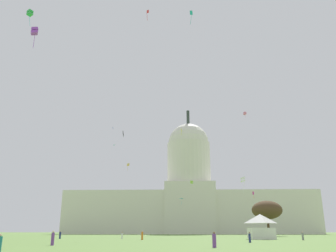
% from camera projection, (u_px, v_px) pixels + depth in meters
% --- Properties ---
extents(capitol_building, '(137.42, 28.33, 72.03)m').
position_uv_depth(capitol_building, '(189.00, 199.00, 193.16)').
color(capitol_building, silver).
rests_on(capitol_building, ground_plane).
extents(event_tent, '(5.55, 5.21, 5.29)m').
position_uv_depth(event_tent, '(261.00, 226.00, 74.39)').
color(event_tent, white).
rests_on(event_tent, ground_plane).
extents(tree_east_far, '(13.78, 13.21, 11.68)m').
position_uv_depth(tree_east_far, '(267.00, 210.00, 116.97)').
color(tree_east_far, '#4C3823').
rests_on(tree_east_far, ground_plane).
extents(person_teal_front_center, '(0.46, 0.46, 1.51)m').
position_uv_depth(person_teal_front_center, '(0.00, 244.00, 29.99)').
color(person_teal_front_center, '#1E757A').
rests_on(person_teal_front_center, ground_plane).
extents(person_purple_back_right, '(0.56, 0.56, 1.78)m').
position_uv_depth(person_purple_back_right, '(53.00, 239.00, 43.29)').
color(person_purple_back_right, '#703D93').
rests_on(person_purple_back_right, ground_plane).
extents(person_white_lawn_far_left, '(0.37, 0.37, 1.57)m').
position_uv_depth(person_white_lawn_far_left, '(122.00, 236.00, 78.47)').
color(person_white_lawn_far_left, silver).
rests_on(person_white_lawn_far_left, ground_plane).
extents(person_navy_mid_center, '(0.54, 0.54, 1.78)m').
position_uv_depth(person_navy_mid_center, '(60.00, 235.00, 78.73)').
color(person_navy_mid_center, navy).
rests_on(person_navy_mid_center, ground_plane).
extents(person_purple_back_left, '(0.49, 0.49, 1.69)m').
position_uv_depth(person_purple_back_left, '(214.00, 240.00, 37.77)').
color(person_purple_back_left, '#703D93').
rests_on(person_purple_back_left, ground_plane).
extents(person_navy_edge_west, '(0.46, 0.46, 1.57)m').
position_uv_depth(person_navy_edge_west, '(250.00, 238.00, 53.64)').
color(person_navy_edge_west, navy).
rests_on(person_navy_edge_west, ground_plane).
extents(person_grey_lawn_far_right, '(0.55, 0.55, 1.62)m').
position_uv_depth(person_grey_lawn_far_right, '(303.00, 236.00, 67.74)').
color(person_grey_lawn_far_right, gray).
rests_on(person_grey_lawn_far_right, ground_plane).
extents(person_orange_near_tree_east, '(0.42, 0.42, 1.80)m').
position_uv_depth(person_orange_near_tree_east, '(142.00, 236.00, 69.43)').
color(person_orange_near_tree_east, orange).
rests_on(person_orange_near_tree_east, ground_plane).
extents(kite_cyan_high, '(1.01, 1.33, 0.29)m').
position_uv_depth(kite_cyan_high, '(115.00, 146.00, 146.89)').
color(kite_cyan_high, '#33BCDB').
extents(kite_pink_high, '(1.41, 1.44, 2.45)m').
position_uv_depth(kite_pink_high, '(245.00, 113.00, 145.45)').
color(kite_pink_high, pink).
extents(kite_turquoise_high, '(0.72, 0.44, 3.86)m').
position_uv_depth(kite_turquoise_high, '(191.00, 14.00, 82.87)').
color(kite_turquoise_high, teal).
extents(kite_white_low, '(1.20, 1.12, 4.35)m').
position_uv_depth(kite_white_low, '(243.00, 180.00, 90.38)').
color(kite_white_low, white).
extents(kite_violet_high, '(1.54, 1.50, 4.11)m').
position_uv_depth(kite_violet_high, '(34.00, 31.00, 60.96)').
color(kite_violet_high, purple).
extents(kite_red_high, '(0.55, 0.37, 2.91)m').
position_uv_depth(kite_red_high, '(148.00, 13.00, 83.15)').
color(kite_red_high, red).
extents(kite_blue_high, '(0.52, 0.88, 1.00)m').
position_uv_depth(kite_blue_high, '(113.00, 128.00, 179.59)').
color(kite_blue_high, blue).
extents(kite_lime_low, '(0.89, 0.87, 0.85)m').
position_uv_depth(kite_lime_low, '(192.00, 182.00, 95.80)').
color(kite_lime_low, '#8CD133').
extents(kite_gold_mid, '(1.44, 1.40, 3.98)m').
position_uv_depth(kite_gold_mid, '(128.00, 165.00, 170.61)').
color(kite_gold_mid, gold).
extents(kite_green_high, '(1.54, 1.50, 4.13)m').
position_uv_depth(kite_green_high, '(30.00, 13.00, 79.86)').
color(kite_green_high, green).
extents(kite_black_mid, '(0.51, 1.23, 1.44)m').
position_uv_depth(kite_black_mid, '(123.00, 134.00, 82.06)').
color(kite_black_mid, black).
extents(kite_magenta_low, '(0.46, 1.16, 2.55)m').
position_uv_depth(kite_magenta_low, '(253.00, 193.00, 129.19)').
color(kite_magenta_low, '#D1339E').
extents(kite_yellow_mid, '(0.43, 1.10, 2.39)m').
position_uv_depth(kite_yellow_mid, '(181.00, 130.00, 116.54)').
color(kite_yellow_mid, yellow).
extents(kite_cyan_low, '(1.95, 1.37, 2.75)m').
position_uv_depth(kite_cyan_low, '(182.00, 199.00, 171.83)').
color(kite_cyan_low, '#33BCDB').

